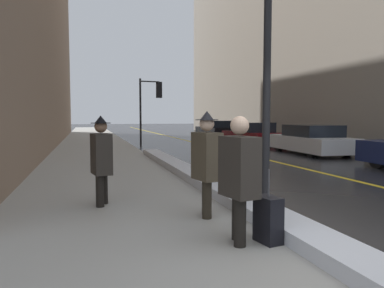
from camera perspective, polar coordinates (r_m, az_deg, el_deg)
ground_plane at (r=4.41m, az=20.48°, el=-17.42°), size 160.00×160.00×0.00m
sidewalk_slab at (r=18.37m, az=-14.29°, el=-0.93°), size 4.00×80.00×0.01m
road_centre_stripe at (r=19.47m, az=3.66°, el=-0.54°), size 0.16×80.00×0.00m
snow_bank_curb at (r=9.61m, az=0.39°, el=-4.82°), size 0.61×13.77×0.20m
lamp_post at (r=6.04m, az=11.39°, el=13.15°), size 0.28×0.28×4.19m
traffic_light_near at (r=21.34m, az=-6.12°, el=7.07°), size 1.31×0.42×3.72m
pedestrian_nearside at (r=4.72m, az=7.20°, el=-4.50°), size 0.40×0.57×1.61m
pedestrian_in_fedora at (r=5.94m, az=2.27°, el=-2.38°), size 0.40×0.57×1.70m
pedestrian_trailing at (r=6.87m, az=-13.65°, el=-1.91°), size 0.38×0.55×1.63m
parked_car_white at (r=17.07m, az=17.69°, el=0.58°), size 2.06×4.72×1.25m
parked_car_maroon at (r=22.39m, az=9.17°, el=1.54°), size 2.23×4.56×1.26m
parked_car_black at (r=27.17m, az=3.71°, el=2.13°), size 1.84×4.61×1.32m
rolling_suitcase at (r=4.92m, az=11.53°, el=-11.27°), size 0.28×0.39×0.95m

